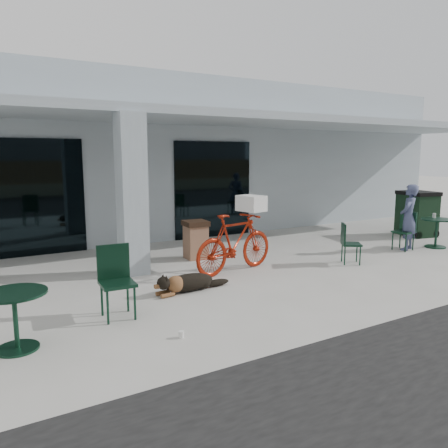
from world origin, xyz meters
TOP-DOWN VIEW (x-y plane):
  - ground at (0.00, 0.00)m, footprint 80.00×80.00m
  - building at (0.00, 8.50)m, footprint 22.00×7.00m
  - storefront_glass_left at (-3.20, 4.98)m, footprint 2.80×0.06m
  - storefront_glass_right at (1.80, 4.98)m, footprint 2.40×0.06m
  - column at (-1.50, 2.30)m, footprint 0.50×0.50m
  - overhang at (0.00, 3.60)m, footprint 22.00×2.80m
  - bicycle at (0.28, 1.37)m, footprint 2.06×0.94m
  - laundry_basket at (0.72, 1.46)m, footprint 0.50×0.60m
  - dog at (-1.08, 0.70)m, footprint 1.09×0.48m
  - cup_near_dog at (-2.01, -1.00)m, footprint 0.09×0.09m
  - cafe_table_near at (-3.86, -0.30)m, footprint 0.90×0.90m
  - cafe_chair_near at (-2.49, 0.10)m, footprint 0.50×0.54m
  - cafe_table_far at (5.92, 0.78)m, footprint 1.04×1.04m
  - cafe_chair_far_a at (2.80, 0.68)m, footprint 0.58×0.57m
  - cafe_chair_far_b at (4.93, 0.99)m, footprint 0.52×0.49m
  - person at (5.04, 0.97)m, footprint 0.70×0.60m
  - cup_on_table at (6.02, 0.93)m, footprint 0.11×0.11m
  - trash_receptacle at (0.12, 2.80)m, footprint 0.54×0.54m
  - wheeled_bin at (6.95, 2.10)m, footprint 0.99×1.16m

SIDE VIEW (x-z plane):
  - ground at x=0.00m, z-range 0.00..0.00m
  - cup_near_dog at x=-2.01m, z-range 0.00..0.09m
  - dog at x=-1.08m, z-range 0.00..0.35m
  - cafe_table_near at x=-3.86m, z-range 0.00..0.72m
  - cafe_table_far at x=5.92m, z-range 0.00..0.73m
  - trash_receptacle at x=0.12m, z-range 0.00..0.86m
  - cafe_chair_far_a at x=2.80m, z-range 0.00..0.87m
  - cafe_chair_far_b at x=4.93m, z-range 0.00..0.94m
  - cafe_chair_near at x=-2.49m, z-range 0.00..1.04m
  - bicycle at x=0.28m, z-range 0.00..1.19m
  - wheeled_bin at x=6.95m, z-range 0.00..1.29m
  - cup_on_table at x=6.02m, z-range 0.73..0.85m
  - person at x=5.04m, z-range 0.00..1.62m
  - storefront_glass_left at x=-3.20m, z-range 0.00..2.70m
  - storefront_glass_right at x=1.80m, z-range 0.00..2.70m
  - laundry_basket at x=0.72m, z-range 1.19..1.51m
  - column at x=-1.50m, z-range 0.00..3.12m
  - building at x=0.00m, z-range 0.00..4.50m
  - overhang at x=0.00m, z-range 3.12..3.30m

